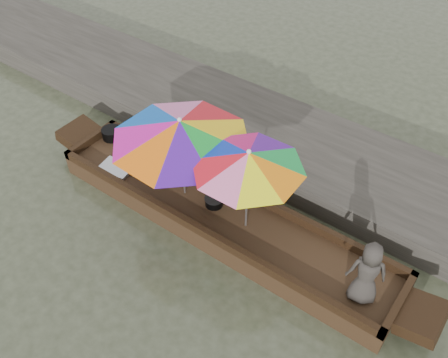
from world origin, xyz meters
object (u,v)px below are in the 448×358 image
Objects in this scene: charcoal_grill at (214,202)px; umbrella_stern at (247,190)px; boat_hull at (220,219)px; vendor at (367,273)px; tray_crayfish at (148,172)px; umbrella_bow at (182,158)px; cooking_pot at (112,133)px; tray_scallop at (116,168)px; supply_bag at (170,169)px.

charcoal_grill is 0.18× the size of umbrella_stern.
boat_hull is 2.62m from vendor.
umbrella_bow reaches higher than tray_crayfish.
cooking_pot is 0.64× the size of tray_scallop.
charcoal_grill is 1.05× the size of supply_bag.
tray_scallop is 2.05× the size of supply_bag.
tray_crayfish is at bearing -176.48° from charcoal_grill.
boat_hull is 1.29m from supply_bag.
vendor is at bearing -2.59° from umbrella_bow.
tray_crayfish is 2.05× the size of supply_bag.
charcoal_grill is at bearing 6.48° from umbrella_bow.
charcoal_grill is 2.74m from vendor.
charcoal_grill is at bearing 174.54° from umbrella_stern.
supply_bag is at bearing 173.52° from umbrella_stern.
charcoal_grill reaches higher than boat_hull.
umbrella_stern is (0.67, -0.06, 0.71)m from charcoal_grill.
boat_hull is at bearing 0.00° from umbrella_bow.
umbrella_bow reaches higher than boat_hull.
charcoal_grill is 1.07m from supply_bag.
umbrella_bow is at bearing 11.27° from tray_scallop.
boat_hull is 10.64× the size of tray_crayfish.
tray_scallop is at bearing -23.44° from vendor.
umbrella_stern is (1.74, -0.20, 0.65)m from supply_bag.
umbrella_stern is (-2.02, 0.15, 0.23)m from vendor.
charcoal_grill is 0.27× the size of vendor.
supply_bag is at bearing 34.05° from tray_crayfish.
vendor is (3.76, -0.34, 0.41)m from supply_bag.
boat_hull is at bearing -9.04° from supply_bag.
supply_bag reaches higher than cooking_pot.
charcoal_grill is at bearing -5.85° from cooking_pot.
cooking_pot is at bearing 164.03° from tray_crayfish.
umbrella_bow is 1.24m from umbrella_stern.
tray_scallop is at bearing -40.32° from cooking_pot.
umbrella_stern is (3.30, -0.33, 0.68)m from cooking_pot.
boat_hull is 16.57× the size of cooking_pot.
umbrella_stern reaches higher than supply_bag.
boat_hull is at bearing -6.79° from cooking_pot.
supply_bag reaches higher than tray_scallop.
cooking_pot is at bearing 174.15° from charcoal_grill.
tray_scallop reaches higher than boat_hull.
tray_scallop is 1.95× the size of charcoal_grill.
tray_scallop is at bearing -151.30° from supply_bag.
vendor reaches higher than cooking_pot.
vendor is (2.69, -0.21, 0.47)m from charcoal_grill.
boat_hull is at bearing -20.05° from charcoal_grill.
charcoal_grill is at bearing 9.86° from tray_scallop.
vendor reaches higher than supply_bag.
tray_scallop is 0.35× the size of umbrella_stern.
tray_crayfish is at bearing -178.54° from umbrella_bow.
tray_crayfish is 4.11m from vendor.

